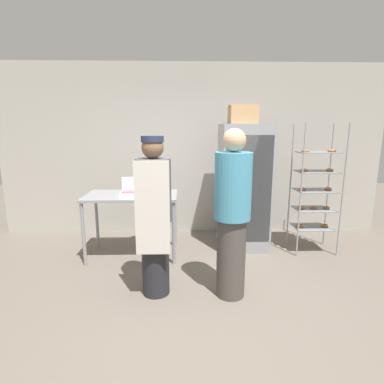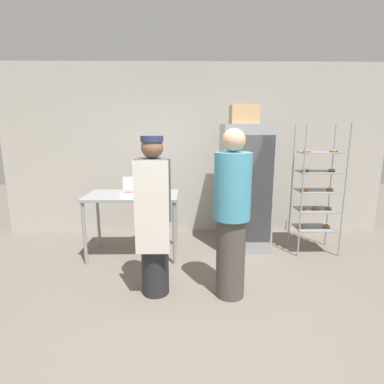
{
  "view_description": "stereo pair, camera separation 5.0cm",
  "coord_description": "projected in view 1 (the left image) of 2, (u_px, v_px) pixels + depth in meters",
  "views": [
    {
      "loc": [
        -0.16,
        -2.64,
        1.74
      ],
      "look_at": [
        -0.07,
        0.67,
        1.05
      ],
      "focal_mm": 28.0,
      "sensor_mm": 36.0,
      "label": 1
    },
    {
      "loc": [
        -0.11,
        -2.64,
        1.74
      ],
      "look_at": [
        -0.07,
        0.67,
        1.05
      ],
      "focal_mm": 28.0,
      "sensor_mm": 36.0,
      "label": 2
    }
  ],
  "objects": [
    {
      "name": "donut_box",
      "position": [
        130.0,
        193.0,
        3.96
      ],
      "size": [
        0.24,
        0.2,
        0.24
      ],
      "color": "white",
      "rests_on": "prep_counter"
    },
    {
      "name": "person_customer",
      "position": [
        232.0,
        214.0,
        3.05
      ],
      "size": [
        0.37,
        0.37,
        1.76
      ],
      "color": "#47423D",
      "rests_on": "ground_plane"
    },
    {
      "name": "ground_plane",
      "position": [
        201.0,
        311.0,
        2.94
      ],
      "size": [
        14.0,
        14.0,
        0.0
      ],
      "primitive_type": "plane",
      "color": "#6B6056"
    },
    {
      "name": "blender_pitcher",
      "position": [
        144.0,
        182.0,
        4.28
      ],
      "size": [
        0.13,
        0.13,
        0.28
      ],
      "color": "black",
      "rests_on": "prep_counter"
    },
    {
      "name": "cardboard_storage_box",
      "position": [
        243.0,
        115.0,
        4.14
      ],
      "size": [
        0.38,
        0.34,
        0.26
      ],
      "color": "tan",
      "rests_on": "refrigerator"
    },
    {
      "name": "person_baker",
      "position": [
        154.0,
        215.0,
        3.08
      ],
      "size": [
        0.36,
        0.37,
        1.68
      ],
      "color": "#232328",
      "rests_on": "ground_plane"
    },
    {
      "name": "back_wall",
      "position": [
        193.0,
        150.0,
        5.05
      ],
      "size": [
        6.4,
        0.12,
        2.8
      ],
      "primitive_type": "cube",
      "color": "#ADA89E",
      "rests_on": "ground_plane"
    },
    {
      "name": "baking_rack",
      "position": [
        315.0,
        190.0,
        4.25
      ],
      "size": [
        0.6,
        0.44,
        1.83
      ],
      "color": "#93969B",
      "rests_on": "ground_plane"
    },
    {
      "name": "refrigerator",
      "position": [
        243.0,
        187.0,
        4.43
      ],
      "size": [
        0.7,
        0.73,
        1.82
      ],
      "color": "gray",
      "rests_on": "ground_plane"
    },
    {
      "name": "prep_counter",
      "position": [
        132.0,
        201.0,
        4.08
      ],
      "size": [
        1.24,
        0.69,
        0.88
      ],
      "color": "gray",
      "rests_on": "ground_plane"
    }
  ]
}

